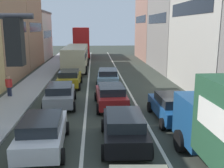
% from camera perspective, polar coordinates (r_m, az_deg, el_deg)
% --- Properties ---
extents(sidewalk_left, '(2.60, 64.00, 0.14)m').
position_cam_1_polar(sidewalk_left, '(25.76, -16.32, 0.23)').
color(sidewalk_left, '#B2B2B2').
rests_on(sidewalk_left, ground).
extents(lane_stripe_left, '(0.16, 60.00, 0.01)m').
position_cam_1_polar(lane_stripe_left, '(25.17, -5.13, 0.26)').
color(lane_stripe_left, silver).
rests_on(lane_stripe_left, ground).
extents(lane_stripe_right, '(0.16, 60.00, 0.01)m').
position_cam_1_polar(lane_stripe_right, '(25.33, 2.58, 0.37)').
color(lane_stripe_right, silver).
rests_on(lane_stripe_right, ground).
extents(building_row_right, '(7.20, 43.90, 12.39)m').
position_cam_1_polar(building_row_right, '(28.73, 19.17, 13.05)').
color(building_row_right, '#936B5B').
rests_on(building_row_right, ground).
extents(sedan_centre_lane_second, '(2.17, 4.35, 1.49)m').
position_cam_1_polar(sedan_centre_lane_second, '(12.01, 2.62, -9.36)').
color(sedan_centre_lane_second, black).
rests_on(sedan_centre_lane_second, ground).
extents(wagon_left_lane_second, '(2.18, 4.36, 1.49)m').
position_cam_1_polar(wagon_left_lane_second, '(11.95, -14.74, -9.90)').
color(wagon_left_lane_second, silver).
rests_on(wagon_left_lane_second, ground).
extents(hatchback_centre_lane_third, '(2.18, 4.36, 1.49)m').
position_cam_1_polar(hatchback_centre_lane_third, '(17.44, -0.23, -2.44)').
color(hatchback_centre_lane_third, '#A51E1E').
rests_on(hatchback_centre_lane_third, ground).
extents(sedan_left_lane_third, '(2.23, 4.38, 1.49)m').
position_cam_1_polar(sedan_left_lane_third, '(18.05, -11.11, -2.16)').
color(sedan_left_lane_third, gray).
rests_on(sedan_left_lane_third, ground).
extents(coupe_centre_lane_fourth, '(2.22, 4.38, 1.49)m').
position_cam_1_polar(coupe_centre_lane_fourth, '(23.88, -0.87, 1.58)').
color(coupe_centre_lane_fourth, '#759EB7').
rests_on(coupe_centre_lane_fourth, ground).
extents(sedan_left_lane_fourth, '(2.10, 4.32, 1.49)m').
position_cam_1_polar(sedan_left_lane_fourth, '(23.56, -9.14, 1.28)').
color(sedan_left_lane_fourth, '#B29319').
rests_on(sedan_left_lane_fourth, ground).
extents(sedan_right_lane_behind_truck, '(2.12, 4.33, 1.49)m').
position_cam_1_polar(sedan_right_lane_behind_truck, '(15.38, 12.79, -4.78)').
color(sedan_right_lane_behind_truck, '#194C8C').
rests_on(sedan_right_lane_behind_truck, ground).
extents(bus_mid_queue_primary, '(2.87, 10.52, 2.90)m').
position_cam_1_polar(bus_mid_queue_primary, '(32.44, -7.74, 6.03)').
color(bus_mid_queue_primary, '#BFB793').
rests_on(bus_mid_queue_primary, ground).
extents(bus_far_queue_secondary, '(3.13, 10.60, 5.06)m').
position_cam_1_polar(bus_far_queue_secondary, '(46.31, -6.65, 9.23)').
color(bus_far_queue_secondary, '#B21919').
rests_on(bus_far_queue_secondary, ground).
extents(pedestrian_near_kerb, '(0.53, 0.34, 1.66)m').
position_cam_1_polar(pedestrian_near_kerb, '(21.04, -21.30, -0.31)').
color(pedestrian_near_kerb, '#262D47').
rests_on(pedestrian_near_kerb, ground).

